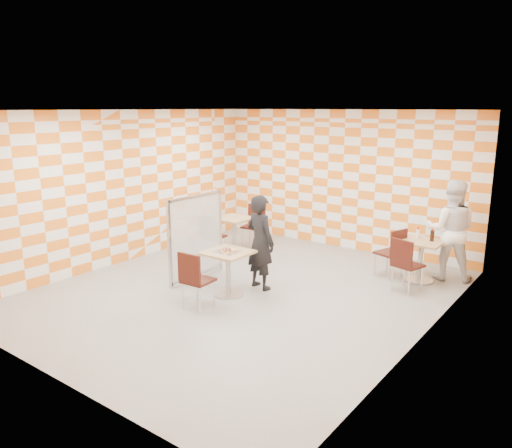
% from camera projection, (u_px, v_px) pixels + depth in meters
% --- Properties ---
extents(room_shell, '(7.00, 7.00, 7.00)m').
position_uv_depth(room_shell, '(263.00, 200.00, 8.54)').
color(room_shell, '#959690').
rests_on(room_shell, ground).
extents(main_table, '(0.70, 0.70, 0.75)m').
position_uv_depth(main_table, '(228.00, 266.00, 8.19)').
color(main_table, tan).
rests_on(main_table, ground).
extents(second_table, '(0.70, 0.70, 0.75)m').
position_uv_depth(second_table, '(421.00, 254.00, 8.85)').
color(second_table, tan).
rests_on(second_table, ground).
extents(empty_table, '(0.70, 0.70, 0.75)m').
position_uv_depth(empty_table, '(234.00, 229.00, 10.68)').
color(empty_table, tan).
rests_on(empty_table, ground).
extents(chair_main_front, '(0.44, 0.45, 0.92)m').
position_uv_depth(chair_main_front, '(194.00, 276.00, 7.56)').
color(chair_main_front, '#36110A').
rests_on(chair_main_front, ground).
extents(chair_second_front, '(0.52, 0.53, 0.92)m').
position_uv_depth(chair_second_front, '(405.00, 261.00, 8.32)').
color(chair_second_front, '#36110A').
rests_on(chair_second_front, ground).
extents(chair_second_side, '(0.54, 0.53, 0.92)m').
position_uv_depth(chair_second_side, '(393.00, 249.00, 9.00)').
color(chair_second_side, '#36110A').
rests_on(chair_second_side, ground).
extents(chair_empty_near, '(0.44, 0.45, 0.92)m').
position_uv_depth(chair_empty_near, '(210.00, 233.00, 10.17)').
color(chair_empty_near, '#36110A').
rests_on(chair_empty_near, ground).
extents(chair_empty_far, '(0.49, 0.49, 0.92)m').
position_uv_depth(chair_empty_far, '(255.00, 222.00, 11.17)').
color(chair_empty_far, '#36110A').
rests_on(chair_empty_far, ground).
extents(partition, '(0.08, 1.38, 1.55)m').
position_uv_depth(partition, '(196.00, 237.00, 8.91)').
color(partition, white).
rests_on(partition, ground).
extents(man_dark, '(0.66, 0.50, 1.63)m').
position_uv_depth(man_dark, '(260.00, 242.00, 8.45)').
color(man_dark, black).
rests_on(man_dark, ground).
extents(man_white, '(1.04, 0.91, 1.81)m').
position_uv_depth(man_white, '(450.00, 230.00, 8.89)').
color(man_white, white).
rests_on(man_white, ground).
extents(pizza_on_foil, '(0.40, 0.40, 0.04)m').
position_uv_depth(pizza_on_foil, '(227.00, 251.00, 8.12)').
color(pizza_on_foil, silver).
rests_on(pizza_on_foil, main_table).
extents(sport_bottle, '(0.06, 0.06, 0.20)m').
position_uv_depth(sport_bottle, '(418.00, 233.00, 8.95)').
color(sport_bottle, white).
rests_on(sport_bottle, second_table).
extents(soda_bottle, '(0.07, 0.07, 0.23)m').
position_uv_depth(soda_bottle, '(432.00, 235.00, 8.74)').
color(soda_bottle, black).
rests_on(soda_bottle, second_table).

